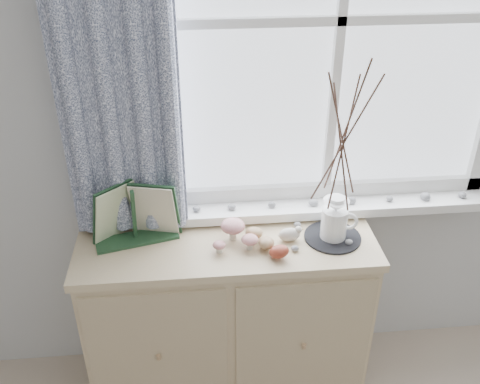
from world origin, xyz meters
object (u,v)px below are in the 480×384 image
Objects in this scene: botanical_book at (133,217)px; sideboard at (228,318)px; toadstool_cluster at (235,232)px; twig_pitcher at (343,137)px.

sideboard is at bearing -15.18° from botanical_book.
twig_pitcher is at bearing -0.96° from toadstool_cluster.
toadstool_cluster reaches higher than sideboard.
sideboard is 0.97m from twig_pitcher.
toadstool_cluster is 0.56m from twig_pitcher.
sideboard is at bearing -168.65° from twig_pitcher.
toadstool_cluster is (0.03, -0.02, 0.48)m from sideboard.
sideboard is 0.48m from toadstool_cluster.
twig_pitcher is at bearing -16.35° from botanical_book.
botanical_book is (-0.36, 0.01, 0.56)m from sideboard.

